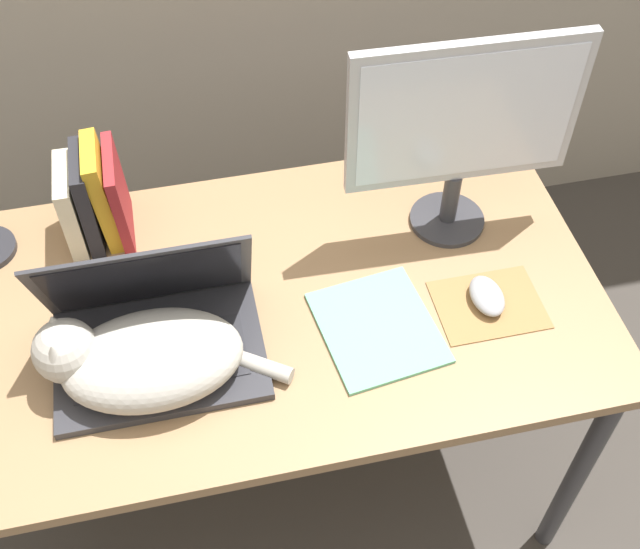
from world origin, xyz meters
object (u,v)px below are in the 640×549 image
Objects in this scene: cat at (140,358)px; book_row at (94,198)px; laptop at (156,332)px; computer_mouse at (487,296)px; external_monitor at (463,127)px; notepad at (378,327)px.

book_row reaches higher than cat.
laptop is 3.79× the size of computer_mouse.
external_monitor is at bearing 21.70° from cat.
book_row is 0.64m from notepad.
notepad is at bearing -36.36° from book_row.
external_monitor is 1.67× the size of notepad.
book_row is at bearing 154.14° from computer_mouse.
laptop reaches higher than cat.
cat is at bearing -176.88° from computer_mouse.
notepad is (0.42, -0.05, -0.05)m from laptop.
laptop is 0.71m from external_monitor.
external_monitor is 2.00× the size of book_row.
laptop is 0.43m from notepad.
external_monitor reaches higher than notepad.
laptop is at bearing 173.69° from notepad.
external_monitor is 0.42m from notepad.
external_monitor is (0.65, 0.20, 0.21)m from laptop.
notepad is at bearing -131.92° from external_monitor.
laptop is 0.35m from book_row.
notepad is at bearing 2.49° from cat.
external_monitor is at bearing -9.84° from book_row.
laptop is 0.08m from cat.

